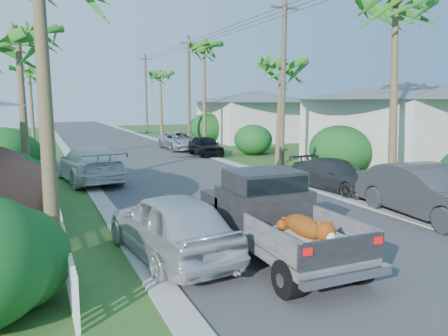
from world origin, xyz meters
name	(u,v)px	position (x,y,z in m)	size (l,w,h in m)	color
ground	(370,276)	(0.00, 0.00, 0.00)	(120.00, 120.00, 0.00)	#2A531F
road	(131,152)	(0.00, 25.00, 0.01)	(8.00, 100.00, 0.02)	#38383A
curb_left	(69,154)	(-4.30, 25.00, 0.03)	(0.60, 100.00, 0.06)	#A5A39E
curb_right	(186,149)	(4.30, 25.00, 0.03)	(0.60, 100.00, 0.06)	#A5A39E
pickup_truck	(269,215)	(-1.36, 2.01, 1.01)	(1.98, 5.12, 2.06)	black
parked_car_rn	(428,193)	(4.86, 2.87, 0.85)	(1.80, 5.16, 1.70)	#34373A
parked_car_rm	(336,176)	(5.00, 7.63, 0.64)	(1.80, 4.43, 1.28)	#2C2F31
parked_car_rf	(205,146)	(4.29, 20.89, 0.67)	(1.57, 3.91, 1.33)	black
parked_car_rd	(180,141)	(3.75, 24.81, 0.68)	(2.27, 4.92, 1.37)	#A6A9AD
parked_car_ln	(170,225)	(-3.60, 2.83, 0.79)	(1.88, 4.66, 1.59)	silver
parked_car_lf	(89,165)	(-4.21, 13.82, 0.81)	(2.27, 5.59, 1.62)	silver
palm_l_b	(18,37)	(-6.80, 12.00, 6.15)	(4.40, 4.40, 7.40)	brown
palm_l_c	(35,29)	(-6.00, 22.00, 7.91)	(4.40, 4.40, 9.20)	brown
palm_l_d	(29,68)	(-6.50, 34.00, 6.44)	(4.40, 4.40, 7.70)	brown
palm_r_a	(400,0)	(6.30, 6.00, 7.42)	(4.40, 4.40, 8.70)	brown
palm_r_b	(280,61)	(6.60, 15.00, 5.95)	(4.40, 4.40, 7.20)	brown
palm_r_c	(204,44)	(6.20, 26.00, 8.11)	(4.40, 4.40, 9.40)	brown
palm_r_d	(160,73)	(6.50, 40.00, 6.74)	(4.40, 4.40, 8.00)	brown
shrub_l_c	(8,179)	(-7.40, 10.00, 1.00)	(2.40, 2.64, 2.00)	#123F16
shrub_l_d	(2,151)	(-8.00, 18.00, 1.20)	(3.20, 3.52, 2.40)	#123F16
shrub_r_b	(339,150)	(7.80, 11.00, 1.25)	(3.00, 3.30, 2.50)	#123F16
shrub_r_c	(253,140)	(7.50, 20.00, 1.05)	(2.60, 2.86, 2.10)	#123F16
shrub_r_d	(207,128)	(8.00, 30.00, 1.30)	(3.20, 3.52, 2.60)	#123F16
picket_fence	(58,220)	(-6.00, 5.50, 0.50)	(0.10, 11.00, 1.00)	white
house_right_near	(402,127)	(13.00, 12.00, 2.22)	(8.00, 9.00, 4.80)	silver
house_right_far	(256,118)	(13.00, 30.00, 2.12)	(9.00, 8.00, 4.60)	silver
utility_pole_b	(283,84)	(5.60, 13.00, 4.60)	(1.60, 0.26, 9.00)	brown
utility_pole_c	(189,90)	(5.60, 28.00, 4.60)	(1.60, 0.26, 9.00)	brown
utility_pole_d	(146,93)	(5.60, 43.00, 4.60)	(1.60, 0.26, 9.00)	brown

